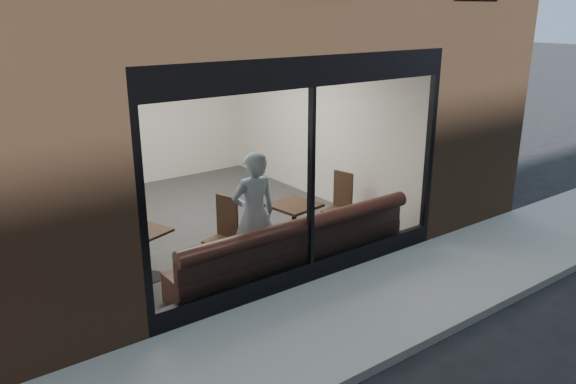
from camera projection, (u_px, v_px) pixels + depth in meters
ground at (418, 345)px, 6.60m from camera, size 120.00×120.00×0.00m
sidewalk_near at (360, 310)px, 7.36m from camera, size 40.00×2.00×0.01m
kerb_near at (422, 342)px, 6.54m from camera, size 40.00×0.10×0.12m
host_building_pier_right at (280, 98)px, 14.34m from camera, size 2.50×12.00×3.20m
host_building_backfill at (95, 97)px, 14.51m from camera, size 5.00×6.00×3.20m
cafe_floor at (211, 221)px, 10.41m from camera, size 6.00×6.00×0.00m
cafe_ceiling at (203, 45)px, 9.43m from camera, size 6.00×6.00×0.00m
cafe_wall_back at (141, 113)px, 12.21m from camera, size 5.00×0.00×5.00m
cafe_wall_left at (62, 159)px, 8.52m from camera, size 0.00×6.00×6.00m
cafe_wall_right at (316, 121)px, 11.33m from camera, size 0.00×6.00×6.00m
storefront_kick at (310, 271)px, 8.12m from camera, size 5.00×0.10×0.30m
storefront_header at (313, 71)px, 7.23m from camera, size 5.00×0.10×0.40m
storefront_mullion at (311, 179)px, 7.68m from camera, size 0.06×0.10×2.50m
storefront_glass at (313, 179)px, 7.66m from camera, size 4.80×0.00×4.80m
banquette at (293, 257)px, 8.40m from camera, size 4.00×0.55×0.45m
person at (254, 215)px, 8.10m from camera, size 0.73×0.53×1.87m
cafe_table_left at (145, 232)px, 7.99m from camera, size 0.76×0.76×0.04m
cafe_table_right at (294, 205)px, 9.07m from camera, size 0.80×0.80×0.04m
cafe_chair_left at (220, 241)px, 8.94m from camera, size 0.54×0.54×0.04m
cafe_chair_right at (336, 211)px, 10.26m from camera, size 0.49×0.49×0.04m
wall_poster at (75, 160)px, 8.09m from camera, size 0.02×0.64×0.85m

